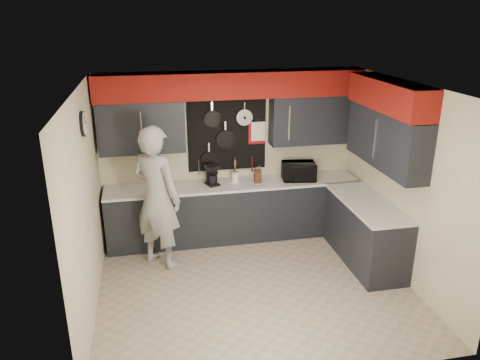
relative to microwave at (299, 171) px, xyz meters
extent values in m
plane|color=tan|center=(-1.02, -1.39, -1.06)|extent=(4.00, 4.00, 0.00)
cube|color=beige|center=(-1.02, 0.36, 0.24)|extent=(4.00, 0.01, 2.60)
cube|color=black|center=(-2.35, 0.20, 0.77)|extent=(1.24, 0.32, 0.75)
cube|color=black|center=(0.26, 0.20, 0.77)|extent=(1.34, 0.32, 0.75)
cube|color=maroon|center=(-1.02, 0.18, 1.34)|extent=(3.94, 0.36, 0.38)
cube|color=black|center=(-1.07, 0.35, 0.57)|extent=(1.22, 0.03, 1.15)
cylinder|color=black|center=(-1.30, 0.31, 0.82)|extent=(0.26, 0.04, 0.26)
cylinder|color=black|center=(-1.10, 0.31, 0.49)|extent=(0.30, 0.04, 0.30)
cylinder|color=black|center=(-1.36, 0.31, 0.18)|extent=(0.27, 0.04, 0.27)
cylinder|color=silver|center=(-0.80, 0.31, 0.82)|extent=(0.25, 0.02, 0.25)
cube|color=#9C0C12|center=(-0.60, 0.33, 0.56)|extent=(0.26, 0.01, 0.34)
cube|color=white|center=(-0.58, 0.31, 0.59)|extent=(0.22, 0.01, 0.30)
cylinder|color=silver|center=(-1.52, 0.32, 0.07)|extent=(0.01, 0.01, 0.20)
cylinder|color=silver|center=(-1.24, 0.32, 0.07)|extent=(0.01, 0.01, 0.20)
cylinder|color=silver|center=(-0.95, 0.32, 0.07)|extent=(0.01, 0.01, 0.20)
cylinder|color=silver|center=(-0.67, 0.32, 0.07)|extent=(0.01, 0.01, 0.20)
cube|color=beige|center=(0.98, -1.39, 0.24)|extent=(0.01, 3.50, 2.60)
cube|color=black|center=(0.82, -1.09, 0.77)|extent=(0.32, 1.70, 0.75)
cube|color=maroon|center=(0.80, -1.09, 1.34)|extent=(0.36, 1.70, 0.38)
cube|color=beige|center=(-3.01, -1.39, 0.24)|extent=(0.01, 3.50, 2.60)
cylinder|color=black|center=(-3.00, -0.99, 1.12)|extent=(0.04, 0.30, 0.30)
cylinder|color=white|center=(-2.98, -0.99, 1.12)|extent=(0.01, 0.26, 0.26)
cube|color=black|center=(-1.02, 0.06, -0.62)|extent=(3.90, 0.60, 0.88)
cube|color=silver|center=(-1.02, 0.05, -0.16)|extent=(3.90, 0.63, 0.04)
cube|color=black|center=(0.68, -1.04, -0.62)|extent=(0.60, 1.60, 0.88)
cube|color=silver|center=(0.67, -1.04, -0.16)|extent=(0.63, 1.60, 0.04)
cube|color=black|center=(-1.02, -0.20, -1.01)|extent=(3.90, 0.06, 0.10)
imported|color=black|center=(0.00, 0.00, 0.00)|extent=(0.54, 0.40, 0.28)
cube|color=#351B11|center=(-0.65, 0.01, -0.04)|extent=(0.10, 0.10, 0.21)
cylinder|color=silver|center=(-0.99, 0.10, -0.06)|extent=(0.12, 0.12, 0.16)
cube|color=black|center=(-1.35, 0.04, -0.13)|extent=(0.23, 0.25, 0.03)
cube|color=black|center=(-1.35, 0.11, 0.02)|extent=(0.18, 0.11, 0.28)
cube|color=black|center=(-1.35, 0.04, 0.14)|extent=(0.23, 0.25, 0.06)
cylinder|color=black|center=(-1.35, 0.02, -0.05)|extent=(0.10, 0.10, 0.13)
imported|color=#9E9E9C|center=(-2.20, -0.55, -0.05)|extent=(0.88, 0.85, 2.03)
camera|label=1|loc=(-2.26, -6.57, 2.36)|focal=35.00mm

